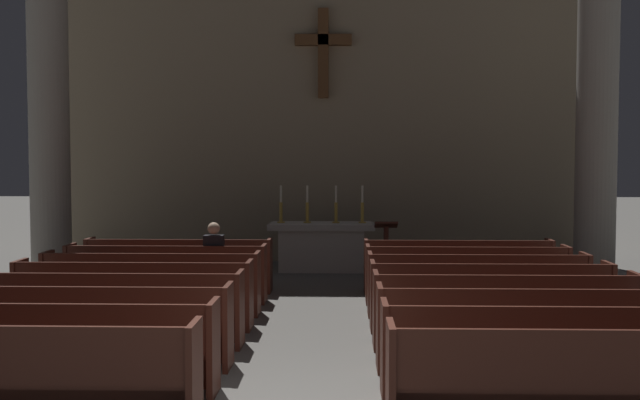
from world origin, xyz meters
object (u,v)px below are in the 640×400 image
(pew_right_row_4, at_px, (505,311))
(candlestick_inner_left, at_px, (307,211))
(pew_left_row_5, at_px, (134,295))
(lectern, at_px, (386,252))
(pew_left_row_2, at_px, (54,347))
(pew_left_row_6, at_px, (152,283))
(pew_right_row_3, at_px, (524,328))
(altar, at_px, (322,246))
(pew_right_row_2, at_px, (548,351))
(candlestick_outer_left, at_px, (281,211))
(column_left_second, at_px, (49,96))
(pew_left_row_7, at_px, (166,273))
(column_right_second, at_px, (597,95))
(pew_left_row_8, at_px, (179,265))
(pew_right_row_7, at_px, (467,275))
(pew_left_row_1, at_px, (11,375))
(pew_right_row_5, at_px, (490,296))
(candlestick_inner_right, at_px, (336,211))
(lone_worshipper, at_px, (215,260))
(pew_right_row_6, at_px, (477,285))
(pew_left_row_3, at_px, (86,326))
(candlestick_outer_right, at_px, (362,211))
(pew_right_row_8, at_px, (458,266))
(pew_left_row_4, at_px, (113,308))

(pew_right_row_4, xyz_separation_m, candlestick_inner_left, (-2.74, 6.44, 0.79))
(pew_left_row_5, distance_m, lectern, 5.66)
(pew_left_row_2, relative_size, pew_left_row_6, 1.00)
(pew_right_row_3, relative_size, altar, 1.48)
(altar, relative_size, candlestick_inner_left, 2.82)
(pew_left_row_5, relative_size, pew_right_row_2, 1.00)
(pew_right_row_3, relative_size, candlestick_outer_left, 4.17)
(pew_left_row_5, relative_size, pew_right_row_3, 1.00)
(column_left_second, xyz_separation_m, lectern, (6.55, -0.08, -3.01))
(pew_left_row_7, bearing_deg, column_right_second, 17.38)
(pew_left_row_8, height_order, pew_right_row_7, same)
(pew_left_row_1, relative_size, pew_left_row_5, 1.00)
(pew_right_row_5, relative_size, column_left_second, 0.45)
(candlestick_inner_right, xyz_separation_m, lectern, (0.98, -1.20, -0.72))
(pew_left_row_6, distance_m, candlestick_inner_left, 5.05)
(lone_worshipper, bearing_deg, pew_right_row_6, -13.81)
(pew_left_row_2, relative_size, pew_left_row_3, 1.00)
(pew_right_row_4, xyz_separation_m, column_right_second, (2.83, 5.32, 3.08))
(pew_left_row_7, distance_m, candlestick_inner_left, 4.21)
(altar, bearing_deg, column_right_second, -11.96)
(altar, relative_size, candlestick_outer_right, 2.82)
(pew_left_row_6, height_order, altar, altar)
(pew_left_row_6, bearing_deg, lone_worshipper, 51.88)
(pew_left_row_8, bearing_deg, candlestick_inner_right, 43.08)
(pew_right_row_2, xyz_separation_m, lectern, (-1.17, 7.18, 0.07))
(candlestick_outer_left, height_order, candlestick_outer_right, same)
(pew_left_row_3, distance_m, lone_worshipper, 4.00)
(candlestick_inner_left, xyz_separation_m, lectern, (1.58, -1.20, -0.72))
(pew_right_row_5, distance_m, candlestick_inner_right, 5.93)
(column_right_second, bearing_deg, pew_left_row_7, -162.62)
(pew_right_row_6, bearing_deg, pew_right_row_4, -90.00)
(pew_right_row_4, relative_size, pew_right_row_5, 1.00)
(pew_right_row_8, relative_size, column_right_second, 0.45)
(pew_right_row_8, bearing_deg, candlestick_inner_right, 129.88)
(pew_left_row_7, bearing_deg, candlestick_outer_left, 65.73)
(pew_right_row_2, distance_m, candlestick_inner_right, 8.68)
(pew_right_row_8, bearing_deg, pew_left_row_5, -149.26)
(pew_left_row_2, distance_m, pew_left_row_4, 1.94)
(pew_left_row_3, xyz_separation_m, candlestick_inner_left, (2.14, 7.41, 0.79))
(candlestick_inner_left, bearing_deg, pew_left_row_3, -106.13)
(pew_left_row_6, height_order, pew_left_row_7, same)
(pew_left_row_2, distance_m, candlestick_outer_right, 9.04)
(pew_right_row_8, height_order, lone_worshipper, lone_worshipper)
(pew_left_row_2, relative_size, altar, 1.48)
(pew_left_row_8, relative_size, candlestick_outer_right, 4.17)
(pew_right_row_4, height_order, lectern, lectern)
(pew_left_row_7, xyz_separation_m, candlestick_inner_right, (2.74, 3.53, 0.79))
(pew_left_row_2, bearing_deg, pew_left_row_8, 90.00)
(pew_left_row_3, xyz_separation_m, pew_left_row_4, (0.00, 0.97, 0.00))
(pew_left_row_6, height_order, pew_left_row_8, same)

